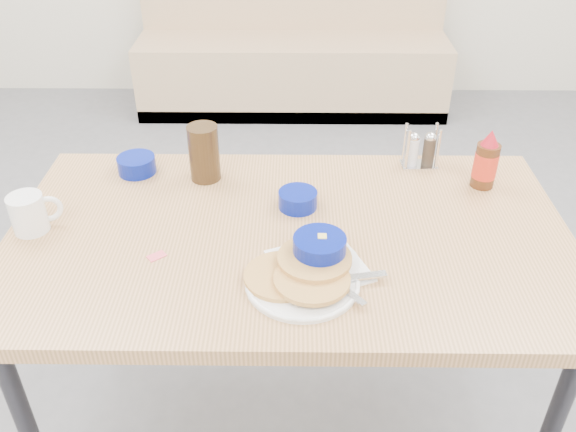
{
  "coord_description": "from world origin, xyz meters",
  "views": [
    {
      "loc": [
        0.01,
        -0.98,
        1.64
      ],
      "look_at": [
        -0.0,
        0.23,
        0.82
      ],
      "focal_mm": 38.0,
      "sensor_mm": 36.0,
      "label": 1
    }
  ],
  "objects_px": {
    "booth_bench": "(293,50)",
    "condiment_caddy": "(420,152)",
    "grits_setting": "(320,255)",
    "coffee_mug": "(30,213)",
    "dining_table": "(289,252)",
    "amber_tumbler": "(204,153)",
    "creamer_bowl": "(137,165)",
    "butter_bowl": "(298,200)",
    "pancake_plate": "(303,276)",
    "syrup_bottle": "(486,162)"
  },
  "relations": [
    {
      "from": "booth_bench",
      "to": "condiment_caddy",
      "type": "xyz_separation_m",
      "value": [
        0.38,
        -2.19,
        0.45
      ]
    },
    {
      "from": "grits_setting",
      "to": "coffee_mug",
      "type": "bearing_deg",
      "value": 168.78
    },
    {
      "from": "dining_table",
      "to": "amber_tumbler",
      "type": "bearing_deg",
      "value": 132.41
    },
    {
      "from": "creamer_bowl",
      "to": "butter_bowl",
      "type": "bearing_deg",
      "value": -21.04
    },
    {
      "from": "grits_setting",
      "to": "dining_table",
      "type": "bearing_deg",
      "value": 117.28
    },
    {
      "from": "coffee_mug",
      "to": "amber_tumbler",
      "type": "bearing_deg",
      "value": 32.85
    },
    {
      "from": "pancake_plate",
      "to": "grits_setting",
      "type": "height_order",
      "value": "grits_setting"
    },
    {
      "from": "creamer_bowl",
      "to": "coffee_mug",
      "type": "bearing_deg",
      "value": -124.38
    },
    {
      "from": "dining_table",
      "to": "amber_tumbler",
      "type": "distance_m",
      "value": 0.38
    },
    {
      "from": "creamer_bowl",
      "to": "syrup_bottle",
      "type": "xyz_separation_m",
      "value": [
        0.97,
        -0.06,
        0.05
      ]
    },
    {
      "from": "coffee_mug",
      "to": "syrup_bottle",
      "type": "bearing_deg",
      "value": 10.86
    },
    {
      "from": "booth_bench",
      "to": "creamer_bowl",
      "type": "xyz_separation_m",
      "value": [
        -0.44,
        -2.24,
        0.43
      ]
    },
    {
      "from": "creamer_bowl",
      "to": "syrup_bottle",
      "type": "bearing_deg",
      "value": -3.7
    },
    {
      "from": "booth_bench",
      "to": "grits_setting",
      "type": "xyz_separation_m",
      "value": [
        0.07,
        -2.67,
        0.45
      ]
    },
    {
      "from": "booth_bench",
      "to": "butter_bowl",
      "type": "height_order",
      "value": "booth_bench"
    },
    {
      "from": "butter_bowl",
      "to": "amber_tumbler",
      "type": "distance_m",
      "value": 0.3
    },
    {
      "from": "booth_bench",
      "to": "creamer_bowl",
      "type": "height_order",
      "value": "booth_bench"
    },
    {
      "from": "amber_tumbler",
      "to": "condiment_caddy",
      "type": "bearing_deg",
      "value": 7.34
    },
    {
      "from": "booth_bench",
      "to": "condiment_caddy",
      "type": "relative_size",
      "value": 15.28
    },
    {
      "from": "pancake_plate",
      "to": "syrup_bottle",
      "type": "height_order",
      "value": "syrup_bottle"
    },
    {
      "from": "coffee_mug",
      "to": "butter_bowl",
      "type": "bearing_deg",
      "value": 9.48
    },
    {
      "from": "coffee_mug",
      "to": "creamer_bowl",
      "type": "relative_size",
      "value": 1.13
    },
    {
      "from": "grits_setting",
      "to": "amber_tumbler",
      "type": "bearing_deg",
      "value": 127.84
    },
    {
      "from": "creamer_bowl",
      "to": "condiment_caddy",
      "type": "relative_size",
      "value": 0.87
    },
    {
      "from": "syrup_bottle",
      "to": "pancake_plate",
      "type": "bearing_deg",
      "value": -139.94
    },
    {
      "from": "grits_setting",
      "to": "butter_bowl",
      "type": "xyz_separation_m",
      "value": [
        -0.05,
        0.25,
        -0.01
      ]
    },
    {
      "from": "amber_tumbler",
      "to": "condiment_caddy",
      "type": "distance_m",
      "value": 0.62
    },
    {
      "from": "coffee_mug",
      "to": "amber_tumbler",
      "type": "height_order",
      "value": "amber_tumbler"
    },
    {
      "from": "coffee_mug",
      "to": "amber_tumbler",
      "type": "relative_size",
      "value": 0.76
    },
    {
      "from": "booth_bench",
      "to": "dining_table",
      "type": "height_order",
      "value": "booth_bench"
    },
    {
      "from": "booth_bench",
      "to": "coffee_mug",
      "type": "xyz_separation_m",
      "value": [
        -0.64,
        -2.53,
        0.46
      ]
    },
    {
      "from": "creamer_bowl",
      "to": "condiment_caddy",
      "type": "distance_m",
      "value": 0.82
    },
    {
      "from": "dining_table",
      "to": "syrup_bottle",
      "type": "relative_size",
      "value": 8.27
    },
    {
      "from": "pancake_plate",
      "to": "condiment_caddy",
      "type": "xyz_separation_m",
      "value": [
        0.35,
        0.53,
        0.03
      ]
    },
    {
      "from": "creamer_bowl",
      "to": "condiment_caddy",
      "type": "bearing_deg",
      "value": 3.43
    },
    {
      "from": "dining_table",
      "to": "butter_bowl",
      "type": "xyz_separation_m",
      "value": [
        0.02,
        0.11,
        0.08
      ]
    },
    {
      "from": "amber_tumbler",
      "to": "creamer_bowl",
      "type": "bearing_deg",
      "value": 171.44
    },
    {
      "from": "booth_bench",
      "to": "creamer_bowl",
      "type": "relative_size",
      "value": 17.61
    },
    {
      "from": "pancake_plate",
      "to": "condiment_caddy",
      "type": "height_order",
      "value": "condiment_caddy"
    },
    {
      "from": "pancake_plate",
      "to": "coffee_mug",
      "type": "xyz_separation_m",
      "value": [
        -0.67,
        0.2,
        0.03
      ]
    },
    {
      "from": "booth_bench",
      "to": "syrup_bottle",
      "type": "relative_size",
      "value": 11.22
    },
    {
      "from": "amber_tumbler",
      "to": "grits_setting",
      "type": "bearing_deg",
      "value": -52.16
    },
    {
      "from": "butter_bowl",
      "to": "syrup_bottle",
      "type": "relative_size",
      "value": 0.6
    },
    {
      "from": "grits_setting",
      "to": "syrup_bottle",
      "type": "height_order",
      "value": "syrup_bottle"
    },
    {
      "from": "amber_tumbler",
      "to": "syrup_bottle",
      "type": "distance_m",
      "value": 0.77
    },
    {
      "from": "pancake_plate",
      "to": "coffee_mug",
      "type": "distance_m",
      "value": 0.7
    },
    {
      "from": "booth_bench",
      "to": "dining_table",
      "type": "distance_m",
      "value": 2.56
    },
    {
      "from": "butter_bowl",
      "to": "amber_tumbler",
      "type": "xyz_separation_m",
      "value": [
        -0.26,
        0.15,
        0.06
      ]
    },
    {
      "from": "grits_setting",
      "to": "creamer_bowl",
      "type": "distance_m",
      "value": 0.67
    },
    {
      "from": "dining_table",
      "to": "condiment_caddy",
      "type": "relative_size",
      "value": 11.26
    }
  ]
}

